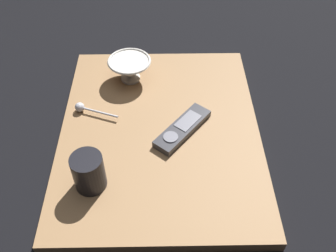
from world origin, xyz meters
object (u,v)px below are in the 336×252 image
cereal_bowl (130,68)px  coffee_mug (89,172)px  teaspoon (83,108)px  tv_remote_near (183,128)px

cereal_bowl → coffee_mug: bearing=79.3°
cereal_bowl → coffee_mug: 0.40m
coffee_mug → teaspoon: (0.05, -0.25, -0.03)m
coffee_mug → cereal_bowl: bearing=-100.7°
cereal_bowl → tv_remote_near: 0.27m
coffee_mug → tv_remote_near: coffee_mug is taller
coffee_mug → tv_remote_near: 0.28m
teaspoon → cereal_bowl: bearing=-131.5°
cereal_bowl → coffee_mug: size_ratio=1.37×
coffee_mug → teaspoon: bearing=-78.0°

